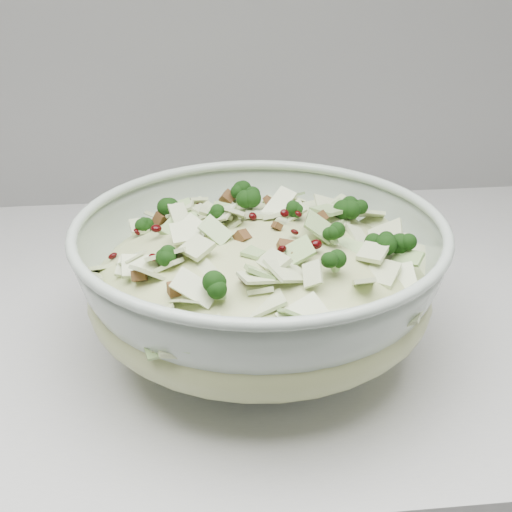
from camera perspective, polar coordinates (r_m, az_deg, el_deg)
The scene contains 2 objects.
mixing_bowl at distance 0.62m, azimuth 0.28°, elevation -2.39°, with size 0.32×0.32×0.13m.
salad at distance 0.61m, azimuth 0.29°, elevation -0.69°, with size 0.35×0.35×0.13m.
Camera 1 is at (-0.06, 1.06, 1.27)m, focal length 50.00 mm.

